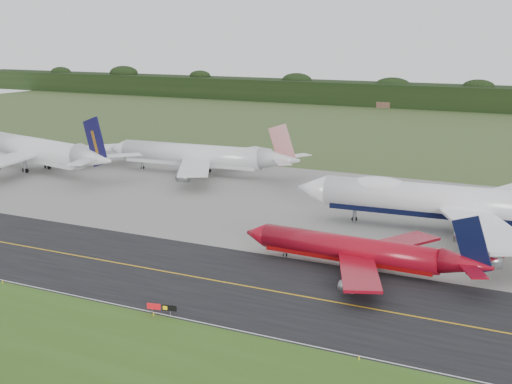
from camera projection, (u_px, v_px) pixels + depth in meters
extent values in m
plane|color=#3E5126|center=(233.00, 274.00, 117.53)|extent=(600.00, 600.00, 0.00)
cube|color=#3A591A|center=(95.00, 359.00, 87.13)|extent=(400.00, 30.00, 0.01)
cube|color=black|center=(221.00, 282.00, 114.06)|extent=(400.00, 32.00, 0.02)
cube|color=gray|center=(341.00, 208.00, 161.82)|extent=(400.00, 78.00, 0.01)
cube|color=gold|center=(221.00, 281.00, 114.05)|extent=(400.00, 0.40, 0.00)
cube|color=silver|center=(166.00, 315.00, 100.59)|extent=(400.00, 0.25, 0.00)
cube|color=black|center=(499.00, 99.00, 355.02)|extent=(700.00, 24.00, 12.00)
cylinder|color=white|center=(450.00, 201.00, 141.13)|extent=(51.06, 9.58, 6.45)
cube|color=black|center=(449.00, 211.00, 141.60)|extent=(48.43, 7.81, 2.26)
cone|color=white|center=(313.00, 189.00, 152.24)|extent=(6.73, 6.83, 6.45)
ellipsoid|color=white|center=(379.00, 186.00, 146.27)|extent=(13.46, 6.28, 4.11)
cube|color=white|center=(488.00, 230.00, 125.11)|extent=(21.78, 29.61, 0.55)
cube|color=white|center=(502.00, 196.00, 150.80)|extent=(19.03, 30.08, 0.55)
cylinder|color=gray|center=(464.00, 236.00, 127.60)|extent=(3.68, 2.92, 2.71)
cylinder|color=gray|center=(482.00, 203.00, 152.17)|extent=(3.68, 2.92, 2.71)
cylinder|color=gray|center=(491.00, 260.00, 114.16)|extent=(3.68, 2.92, 2.71)
cylinder|color=black|center=(354.00, 219.00, 149.89)|extent=(1.19, 0.59, 1.16)
cylinder|color=slate|center=(467.00, 228.00, 137.29)|extent=(0.96, 0.96, 4.31)
cylinder|color=black|center=(466.00, 236.00, 137.63)|extent=(1.19, 0.65, 1.16)
cylinder|color=slate|center=(472.00, 219.00, 143.63)|extent=(0.96, 0.96, 4.31)
cylinder|color=black|center=(471.00, 227.00, 143.97)|extent=(1.19, 0.65, 1.16)
cylinder|color=maroon|center=(348.00, 248.00, 120.14)|extent=(31.44, 5.40, 4.24)
cube|color=maroon|center=(348.00, 256.00, 120.45)|extent=(29.84, 4.28, 1.48)
cone|color=maroon|center=(257.00, 234.00, 128.52)|extent=(4.07, 4.38, 4.24)
cone|color=maroon|center=(467.00, 264.00, 110.66)|extent=(8.41, 4.54, 4.24)
cube|color=maroon|center=(359.00, 272.00, 110.33)|extent=(11.98, 18.26, 0.48)
cube|color=maroon|center=(395.00, 244.00, 125.17)|extent=(12.98, 18.09, 0.48)
cube|color=black|center=(472.00, 245.00, 109.67)|extent=(6.70, 0.59, 9.64)
cylinder|color=gray|center=(347.00, 287.00, 107.19)|extent=(2.38, 1.86, 1.78)
cylinder|color=gray|center=(401.00, 244.00, 129.13)|extent=(2.38, 1.86, 1.78)
cylinder|color=black|center=(285.00, 255.00, 126.48)|extent=(0.77, 0.37, 0.76)
cylinder|color=slate|center=(357.00, 268.00, 117.49)|extent=(0.61, 0.61, 2.18)
cylinder|color=black|center=(356.00, 272.00, 117.65)|extent=(0.78, 0.41, 0.76)
cylinder|color=slate|center=(367.00, 260.00, 121.46)|extent=(0.61, 0.61, 2.18)
cylinder|color=black|center=(366.00, 264.00, 121.61)|extent=(0.78, 0.41, 0.76)
cylinder|color=silver|center=(28.00, 148.00, 205.84)|extent=(49.63, 17.60, 6.64)
cube|color=silver|center=(28.00, 155.00, 206.32)|extent=(46.85, 15.42, 2.32)
cone|color=silver|center=(95.00, 158.00, 186.12)|extent=(14.20, 9.41, 6.64)
cube|color=silver|center=(89.00, 149.00, 211.50)|extent=(25.21, 28.75, 0.59)
cube|color=#0E0C37|center=(95.00, 142.00, 184.69)|extent=(9.18, 2.61, 13.40)
cylinder|color=gray|center=(79.00, 154.00, 213.85)|extent=(4.16, 3.53, 2.79)
cylinder|color=gray|center=(125.00, 150.00, 219.67)|extent=(4.16, 3.53, 2.79)
cylinder|color=slate|center=(25.00, 165.00, 201.54)|extent=(1.12, 1.12, 4.21)
cylinder|color=black|center=(25.00, 170.00, 201.87)|extent=(1.30, 0.85, 1.20)
cylinder|color=slate|center=(47.00, 162.00, 206.99)|extent=(1.12, 1.12, 4.21)
cylinder|color=black|center=(48.00, 167.00, 207.32)|extent=(1.30, 0.85, 1.20)
cylinder|color=silver|center=(191.00, 154.00, 199.34)|extent=(42.50, 8.96, 5.86)
cube|color=silver|center=(191.00, 161.00, 199.76)|extent=(40.29, 7.34, 2.05)
cone|color=silver|center=(119.00, 149.00, 208.32)|extent=(5.69, 6.23, 5.86)
cone|color=silver|center=(280.00, 159.00, 189.16)|extent=(11.53, 6.67, 5.86)
cube|color=silver|center=(195.00, 167.00, 185.91)|extent=(18.45, 24.80, 0.53)
cube|color=silver|center=(233.00, 153.00, 207.63)|extent=(15.69, 25.29, 0.53)
cube|color=#A10B11|center=(283.00, 145.00, 188.07)|extent=(8.09, 1.06, 11.65)
cylinder|color=gray|center=(183.00, 177.00, 181.21)|extent=(3.37, 2.69, 2.46)
cylinder|color=gray|center=(240.00, 155.00, 213.31)|extent=(3.37, 2.69, 2.46)
cylinder|color=black|center=(143.00, 167.00, 206.50)|extent=(1.09, 0.55, 1.05)
cylinder|color=slate|center=(197.00, 170.00, 195.97)|extent=(0.88, 0.88, 3.70)
cylinder|color=black|center=(197.00, 175.00, 196.26)|extent=(1.09, 0.60, 1.05)
cylinder|color=slate|center=(207.00, 166.00, 201.76)|extent=(0.88, 0.88, 3.70)
cylinder|color=black|center=(207.00, 170.00, 202.05)|extent=(1.09, 0.60, 1.05)
cylinder|color=slate|center=(152.00, 311.00, 101.22)|extent=(0.11, 0.11, 0.65)
cylinder|color=slate|center=(170.00, 313.00, 100.54)|extent=(0.11, 0.11, 0.65)
cube|color=#B30D14|center=(154.00, 306.00, 100.99)|extent=(2.02, 0.60, 0.83)
cube|color=black|center=(165.00, 308.00, 100.55)|extent=(0.94, 0.36, 0.83)
cube|color=black|center=(173.00, 308.00, 100.28)|extent=(1.12, 0.40, 0.83)
cylinder|color=yellow|center=(3.00, 282.00, 113.22)|extent=(0.16, 0.16, 0.50)
cylinder|color=yellow|center=(154.00, 314.00, 100.33)|extent=(0.16, 0.16, 0.50)
cylinder|color=yellow|center=(359.00, 358.00, 86.85)|extent=(0.16, 0.16, 0.50)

